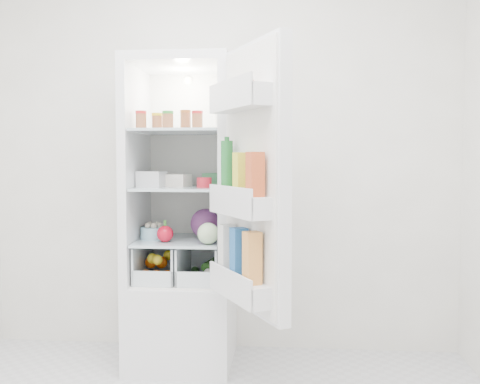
# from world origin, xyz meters

# --- Properties ---
(room_walls) EXTENTS (3.02, 3.02, 2.61)m
(room_walls) POSITION_xyz_m (0.00, 0.00, 1.59)
(room_walls) COLOR silver
(room_walls) RESTS_ON ground
(refrigerator) EXTENTS (0.60, 0.60, 1.80)m
(refrigerator) POSITION_xyz_m (-0.20, 1.25, 0.67)
(refrigerator) COLOR white
(refrigerator) RESTS_ON ground
(shelf_low) EXTENTS (0.49, 0.53, 0.01)m
(shelf_low) POSITION_xyz_m (-0.20, 1.19, 0.74)
(shelf_low) COLOR #ADC2CB
(shelf_low) RESTS_ON refrigerator
(shelf_mid) EXTENTS (0.49, 0.53, 0.02)m
(shelf_mid) POSITION_xyz_m (-0.20, 1.19, 1.05)
(shelf_mid) COLOR #ADC2CB
(shelf_mid) RESTS_ON refrigerator
(shelf_top) EXTENTS (0.49, 0.53, 0.02)m
(shelf_top) POSITION_xyz_m (-0.20, 1.19, 1.38)
(shelf_top) COLOR #ADC2CB
(shelf_top) RESTS_ON refrigerator
(crisper_left) EXTENTS (0.23, 0.46, 0.22)m
(crisper_left) POSITION_xyz_m (-0.32, 1.19, 0.61)
(crisper_left) COLOR silver
(crisper_left) RESTS_ON refrigerator
(crisper_right) EXTENTS (0.23, 0.46, 0.22)m
(crisper_right) POSITION_xyz_m (-0.08, 1.19, 0.61)
(crisper_right) COLOR silver
(crisper_right) RESTS_ON refrigerator
(condiment_jars) EXTENTS (0.38, 0.16, 0.08)m
(condiment_jars) POSITION_xyz_m (-0.24, 1.07, 1.43)
(condiment_jars) COLOR #B21919
(condiment_jars) RESTS_ON shelf_top
(squeeze_bottle) EXTENTS (0.06, 0.06, 0.17)m
(squeeze_bottle) POSITION_xyz_m (0.01, 1.24, 1.47)
(squeeze_bottle) COLOR white
(squeeze_bottle) RESTS_ON shelf_top
(tub_white) EXTENTS (0.16, 0.16, 0.09)m
(tub_white) POSITION_xyz_m (-0.36, 1.14, 1.10)
(tub_white) COLOR silver
(tub_white) RESTS_ON shelf_mid
(tub_cream) EXTENTS (0.15, 0.15, 0.07)m
(tub_cream) POSITION_xyz_m (-0.22, 1.21, 1.09)
(tub_cream) COLOR white
(tub_cream) RESTS_ON shelf_mid
(tin_red) EXTENTS (0.09, 0.09, 0.06)m
(tin_red) POSITION_xyz_m (-0.05, 1.13, 1.09)
(tin_red) COLOR red
(tin_red) RESTS_ON shelf_mid
(foil_tray) EXTENTS (0.18, 0.14, 0.04)m
(foil_tray) POSITION_xyz_m (-0.29, 1.36, 1.08)
(foil_tray) COLOR silver
(foil_tray) RESTS_ON shelf_mid
(tub_green) EXTENTS (0.11, 0.14, 0.08)m
(tub_green) POSITION_xyz_m (-0.04, 1.35, 1.10)
(tub_green) COLOR #479C5C
(tub_green) RESTS_ON shelf_mid
(red_cabbage) EXTENTS (0.18, 0.18, 0.18)m
(red_cabbage) POSITION_xyz_m (-0.07, 1.23, 0.84)
(red_cabbage) COLOR #63225C
(red_cabbage) RESTS_ON shelf_low
(bell_pepper) EXTENTS (0.09, 0.09, 0.09)m
(bell_pepper) POSITION_xyz_m (-0.27, 1.06, 0.79)
(bell_pepper) COLOR red
(bell_pepper) RESTS_ON shelf_low
(mushroom_bowl) EXTENTS (0.18, 0.18, 0.07)m
(mushroom_bowl) POSITION_xyz_m (-0.36, 1.17, 0.78)
(mushroom_bowl) COLOR #9AD1E6
(mushroom_bowl) RESTS_ON shelf_low
(salad_bag) EXTENTS (0.12, 0.12, 0.12)m
(salad_bag) POSITION_xyz_m (-0.02, 1.01, 0.81)
(salad_bag) COLOR #B1CD99
(salad_bag) RESTS_ON shelf_low
(citrus_pile) EXTENTS (0.20, 0.24, 0.16)m
(citrus_pile) POSITION_xyz_m (-0.33, 1.12, 0.59)
(citrus_pile) COLOR #E35A0B
(citrus_pile) RESTS_ON refrigerator
(veg_pile) EXTENTS (0.16, 0.30, 0.10)m
(veg_pile) POSITION_xyz_m (-0.07, 1.18, 0.56)
(veg_pile) COLOR #214617
(veg_pile) RESTS_ON refrigerator
(fridge_door) EXTENTS (0.41, 0.56, 1.30)m
(fridge_door) POSITION_xyz_m (0.24, 0.65, 1.09)
(fridge_door) COLOR white
(fridge_door) RESTS_ON refrigerator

